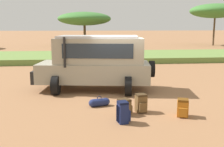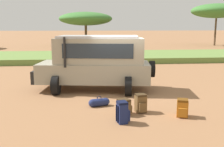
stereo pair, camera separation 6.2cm
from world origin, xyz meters
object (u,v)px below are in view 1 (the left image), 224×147
Objects in this scene: acacia_tree_left_mid at (84,19)px; backpack_cluster_center at (183,108)px; backpack_outermost at (123,112)px; acacia_tree_centre_back at (215,11)px; safari_vehicle at (96,61)px; duffel_bag_low_black_case at (99,102)px; backpack_beside_front_wheel at (141,103)px; backpack_near_rear_wheel at (124,107)px.

backpack_cluster_center is at bearing -84.45° from acacia_tree_left_mid.
acacia_tree_centre_back is (18.04, 30.19, 4.72)m from backpack_outermost.
safari_vehicle is 7.07× the size of duffel_bag_low_black_case.
acacia_tree_left_mid reaches higher than backpack_beside_front_wheel.
acacia_tree_left_mid is at bearing 92.27° from backpack_near_rear_wheel.
acacia_tree_left_mid reaches higher than duffel_bag_low_black_case.
safari_vehicle is at bearing 97.97° from backpack_outermost.
duffel_bag_low_black_case is at bearing 128.41° from backpack_near_rear_wheel.
backpack_beside_front_wheel is 1.59m from duffel_bag_low_black_case.
backpack_cluster_center is 0.08× the size of acacia_tree_centre_back.
backpack_near_rear_wheel is 0.06× the size of acacia_tree_left_mid.
backpack_beside_front_wheel is 0.94× the size of backpack_outermost.
duffel_bag_low_black_case is at bearing 152.08° from backpack_cluster_center.
acacia_tree_centre_back is at bearing 56.77° from duffel_bag_low_black_case.
backpack_outermost reaches higher than duffel_bag_low_black_case.
backpack_outermost is at bearing -129.15° from backpack_beside_front_wheel.
backpack_beside_front_wheel is at bearing -68.06° from safari_vehicle.
backpack_near_rear_wheel is 1.24m from duffel_bag_low_black_case.
backpack_near_rear_wheel is 0.67× the size of duffel_bag_low_black_case.
backpack_cluster_center is at bearing -12.47° from backpack_near_rear_wheel.
acacia_tree_centre_back is at bearing -4.39° from acacia_tree_left_mid.
acacia_tree_centre_back reaches higher than backpack_outermost.
backpack_cluster_center is (2.57, -3.90, -1.02)m from safari_vehicle.
duffel_bag_low_black_case is 0.10× the size of acacia_tree_centre_back.
acacia_tree_centre_back reaches higher than duffel_bag_low_black_case.
backpack_beside_front_wheel is 0.07× the size of acacia_tree_left_mid.
acacia_tree_centre_back is (19.11, -1.47, 1.14)m from acacia_tree_left_mid.
backpack_beside_front_wheel is (1.34, -3.33, -0.99)m from safari_vehicle.
backpack_cluster_center is at bearing -56.61° from safari_vehicle.
backpack_cluster_center is 0.74× the size of duffel_bag_low_black_case.
duffel_bag_low_black_case is 0.09× the size of acacia_tree_left_mid.
acacia_tree_left_mid is 1.14× the size of acacia_tree_centre_back.
acacia_tree_left_mid is (-1.23, 30.91, 3.65)m from backpack_near_rear_wheel.
safari_vehicle is 2.78m from duffel_bag_low_black_case.
safari_vehicle is at bearing 102.13° from backpack_near_rear_wheel.
safari_vehicle is at bearing 111.94° from backpack_beside_front_wheel.
backpack_near_rear_wheel is 0.78× the size of backpack_outermost.
backpack_outermost is at bearing -82.03° from safari_vehicle.
safari_vehicle is at bearing -89.01° from acacia_tree_left_mid.
acacia_tree_centre_back reaches higher than backpack_near_rear_wheel.
acacia_tree_centre_back is at bearing 61.70° from backpack_cluster_center.
backpack_beside_front_wheel reaches higher than backpack_near_rear_wheel.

